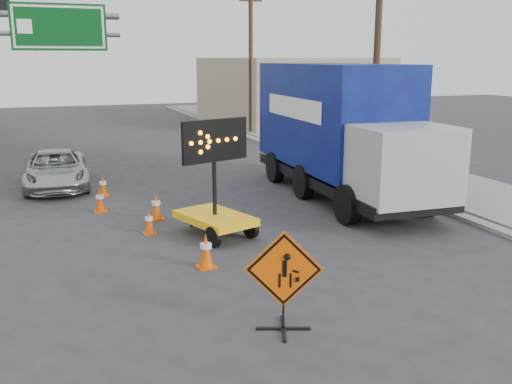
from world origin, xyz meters
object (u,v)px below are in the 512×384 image
construction_sign (284,279)px  box_truck (340,138)px  arrow_board (215,211)px  pickup_truck (56,169)px

construction_sign → box_truck: bearing=76.5°
arrow_board → pickup_truck: 8.50m
construction_sign → box_truck: size_ratio=0.19×
construction_sign → arrow_board: arrow_board is taller
pickup_truck → box_truck: 10.26m
arrow_board → pickup_truck: arrow_board is taller
construction_sign → box_truck: (5.67, 8.42, 1.05)m
arrow_board → box_truck: (5.24, 2.85, 1.31)m
construction_sign → arrow_board: bearing=106.0°
arrow_board → pickup_truck: (-3.74, 7.63, -0.03)m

